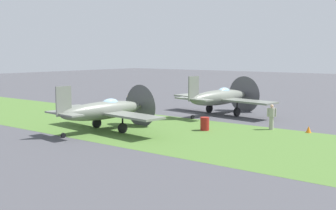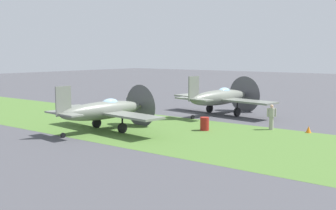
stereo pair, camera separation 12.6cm
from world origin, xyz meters
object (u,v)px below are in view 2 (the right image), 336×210
Objects in this scene: ground_crew_chief at (272,116)px; supply_crate at (100,112)px; runway_marker_cone at (309,129)px; ground_crew_mechanic at (129,105)px; fuel_drum at (205,124)px; airplane_wingman at (105,110)px; airplane_lead at (221,97)px.

ground_crew_chief is 1.92× the size of supply_crate.
ground_crew_mechanic is at bearing -173.98° from runway_marker_cone.
ground_crew_mechanic reaches higher than fuel_drum.
airplane_wingman is at bearing -171.48° from ground_crew_chief.
supply_crate is 16.62m from runway_marker_cone.
runway_marker_cone is (11.05, 7.75, -1.18)m from airplane_wingman.
ground_crew_mechanic is (-12.28, -1.15, 0.00)m from ground_crew_chief.
ground_crew_mechanic is (-5.88, -5.08, -0.58)m from airplane_lead.
airplane_lead is 7.67m from fuel_drum.
airplane_wingman is 10.49× the size of fuel_drum.
airplane_lead is at bearing 85.22° from airplane_wingman.
airplane_wingman is 11.33m from ground_crew_chief.
airplane_wingman reaches higher than ground_crew_mechanic.
ground_crew_chief is at bearing 26.20° from ground_crew_mechanic.
ground_crew_chief reaches higher than fuel_drum.
ground_crew_chief is 1.00× the size of ground_crew_mechanic.
airplane_wingman is at bearing -93.01° from airplane_lead.
ground_crew_mechanic is at bearing -131.11° from airplane_lead.
runway_marker_cone is (8.84, -3.53, -1.27)m from airplane_lead.
airplane_wingman is at bearing -38.50° from ground_crew_mechanic.
ground_crew_chief and ground_crew_mechanic have the same top height.
airplane_wingman is at bearing -144.93° from runway_marker_cone.
airplane_wingman is at bearing -40.11° from supply_crate.
supply_crate is (-1.56, -1.79, -0.59)m from ground_crew_mechanic.
ground_crew_chief is at bearing 11.99° from supply_crate.
supply_crate is (-7.45, -6.87, -1.17)m from airplane_lead.
supply_crate is 2.05× the size of runway_marker_cone.
airplane_wingman is 5.46× the size of ground_crew_chief.
ground_crew_chief is at bearing -170.63° from runway_marker_cone.
ground_crew_chief is at bearing 46.79° from airplane_wingman.
ground_crew_mechanic is at bearing 153.37° from ground_crew_chief.
airplane_wingman is (-2.21, -11.29, -0.09)m from airplane_lead.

